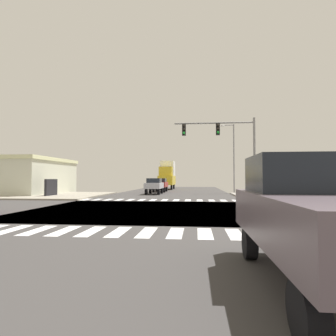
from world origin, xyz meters
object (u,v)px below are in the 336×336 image
Objects in this scene: pickup_farside_1 at (311,211)px; box_truck_trailing_1 at (167,174)px; street_lamp at (232,152)px; traffic_signal_mast at (224,139)px; bank_building at (11,176)px; sedan_middle_5 at (160,184)px; sedan_leading_4 at (154,185)px.

pickup_farside_1 is 0.71× the size of box_truck_trailing_1.
traffic_signal_mast is at bearing -100.39° from street_lamp.
sedan_middle_5 is at bearing 22.86° from bank_building.
street_lamp is at bearing 10.33° from bank_building.
pickup_farside_1 is at bearing 103.93° from sedan_leading_4.
sedan_leading_4 is at bearing 90.00° from sedan_middle_5.
box_truck_trailing_1 is at bearing -90.00° from sedan_middle_5.
bank_building reaches higher than sedan_middle_5.
sedan_leading_4 is 1.00× the size of sedan_middle_5.
traffic_signal_mast reaches higher than sedan_middle_5.
pickup_farside_1 reaches higher than sedan_leading_4.
street_lamp is 10.63m from sedan_middle_5.
street_lamp is at bearing -161.13° from sedan_leading_4.
traffic_signal_mast is 0.53× the size of bank_building.
pickup_farside_1 is (-0.33, -19.52, -3.95)m from traffic_signal_mast.
pickup_farside_1 is 1.19× the size of sedan_leading_4.
traffic_signal_mast is 12.17m from street_lamp.
sedan_leading_4 is (-7.33, 8.71, -4.13)m from traffic_signal_mast.
sedan_middle_5 is (0.00, -9.69, -1.45)m from box_truck_trailing_1.
pickup_farside_1 is 34.55m from sedan_middle_5.
traffic_signal_mast is 1.65× the size of sedan_middle_5.
street_lamp reaches higher than pickup_farside_1.
box_truck_trailing_1 is 1.67× the size of sedan_middle_5.
street_lamp is 0.66× the size of bank_building.
pickup_farside_1 is at bearing -90.98° from traffic_signal_mast.
traffic_signal_mast is at bearing 89.02° from pickup_farside_1.
sedan_middle_5 is (-7.00, 33.83, -0.17)m from pickup_farside_1.
bank_building is 3.10× the size of sedan_leading_4.
sedan_leading_4 is 15.35m from box_truck_trailing_1.
traffic_signal_mast is at bearing 117.14° from sedan_middle_5.
traffic_signal_mast reaches higher than box_truck_trailing_1.
box_truck_trailing_1 reaches higher than bank_building.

